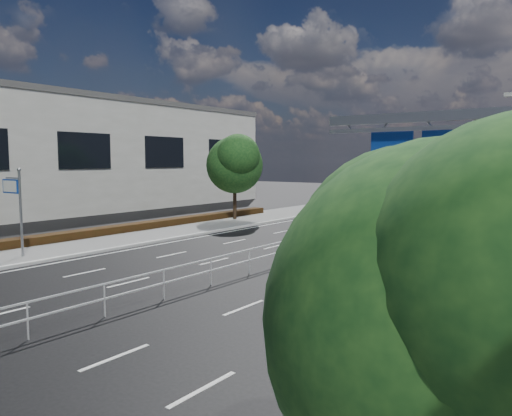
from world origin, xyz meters
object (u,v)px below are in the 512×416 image
Objects in this scene: red_bus at (454,186)px; overhead_gantry at (462,139)px; silver_minivan at (445,249)px; near_car_silver at (385,205)px; toilet_sign at (15,197)px; near_car_dark at (449,189)px; white_minivan at (353,215)px.

overhead_gantry is at bearing -68.55° from red_bus.
red_bus is 1.97× the size of silver_minivan.
near_car_silver is (-11.00, 19.33, -4.80)m from overhead_gantry.
overhead_gantry is (17.69, 10.05, 2.66)m from toilet_sign.
near_car_dark is (-3.32, 32.04, -0.10)m from near_car_silver.
toilet_sign is 19.70m from silver_minivan.
near_car_silver is at bearing 119.64° from overhead_gantry.
near_car_dark is (-14.32, 51.37, -4.90)m from overhead_gantry.
toilet_sign is at bearing 87.20° from near_car_dark.
red_bus reaches higher than near_car_silver.
overhead_gantry is 43.36m from red_bus.
near_car_dark is 0.83× the size of silver_minivan.
silver_minivan is at bearing -101.96° from overhead_gantry.
overhead_gantry is at bearing 85.74° from silver_minivan.
toilet_sign reaches higher than white_minivan.
red_bus is 44.21m from silver_minivan.
toilet_sign is at bearing -145.23° from silver_minivan.
toilet_sign is 30.22m from near_car_silver.
silver_minivan is at bearing 111.47° from near_car_silver.
overhead_gantry reaches higher than red_bus.
red_bus is at bearing 108.81° from near_car_dark.
toilet_sign is 20.52m from overhead_gantry.
silver_minivan is (-0.24, -1.13, -4.61)m from overhead_gantry.
overhead_gantry is at bearing -44.41° from white_minivan.
silver_minivan is at bearing 105.36° from near_car_dark.
near_car_silver reaches higher than near_car_dark.
white_minivan reaches higher than near_car_dark.
near_car_silver is 32.21m from near_car_dark.
overhead_gantry reaches higher than near_car_silver.
overhead_gantry reaches higher than white_minivan.
silver_minivan is (10.76, -20.47, 0.20)m from near_car_silver.
red_bus reaches higher than near_car_dark.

